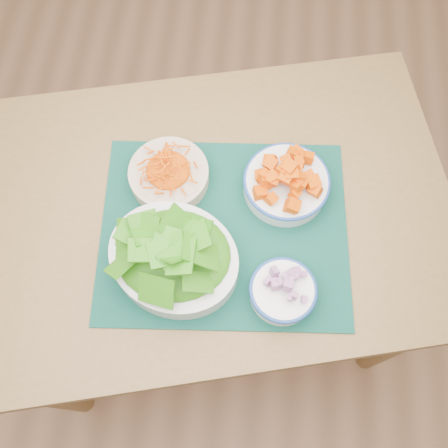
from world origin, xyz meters
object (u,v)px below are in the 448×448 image
at_px(table, 210,228).
at_px(placemat, 224,230).
at_px(squash_bowl, 287,181).
at_px(onion_bowl, 283,291).
at_px(carrot_bowl, 169,173).
at_px(lettuce_bowl, 173,255).

height_order(table, placemat, placemat).
xyz_separation_m(squash_bowl, onion_bowl, (0.00, -0.24, -0.01)).
height_order(placemat, squash_bowl, squash_bowl).
bearing_deg(onion_bowl, table, 132.51).
relative_size(squash_bowl, onion_bowl, 1.66).
bearing_deg(placemat, table, 123.28).
bearing_deg(table, squash_bowl, 5.68).
height_order(placemat, onion_bowl, onion_bowl).
distance_m(table, onion_bowl, 0.29).
bearing_deg(carrot_bowl, onion_bowl, -42.78).
bearing_deg(placemat, squash_bowl, 36.66).
bearing_deg(table, onion_bowl, -61.19).
bearing_deg(onion_bowl, carrot_bowl, 137.22).
xyz_separation_m(table, lettuce_bowl, (-0.05, -0.13, 0.18)).
bearing_deg(onion_bowl, lettuce_bowl, 168.33).
xyz_separation_m(carrot_bowl, squash_bowl, (0.25, -0.00, 0.01)).
relative_size(table, carrot_bowl, 5.46).
bearing_deg(lettuce_bowl, onion_bowl, 9.75).
bearing_deg(table, carrot_bowl, 134.14).
height_order(table, lettuce_bowl, lettuce_bowl).
xyz_separation_m(table, carrot_bowl, (-0.09, 0.06, 0.15)).
height_order(placemat, lettuce_bowl, lettuce_bowl).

